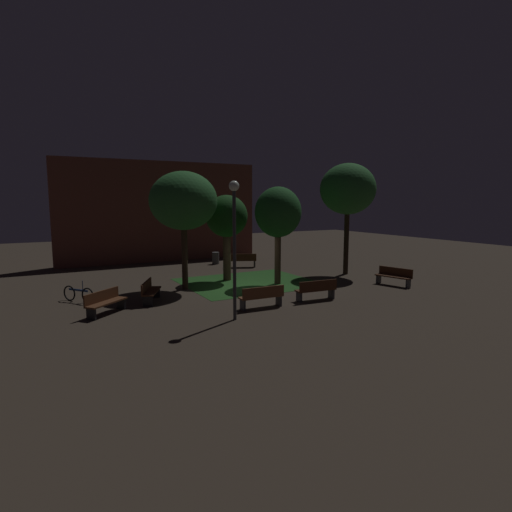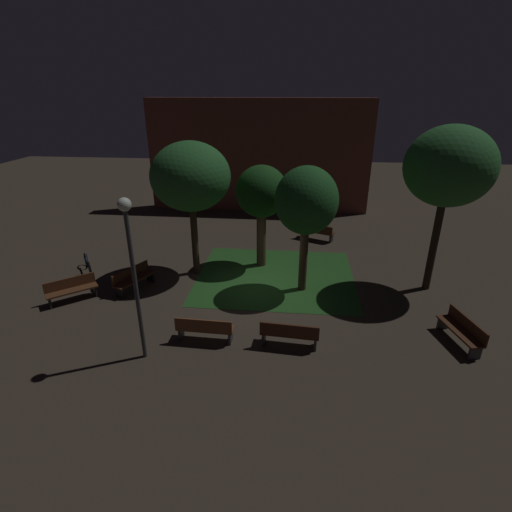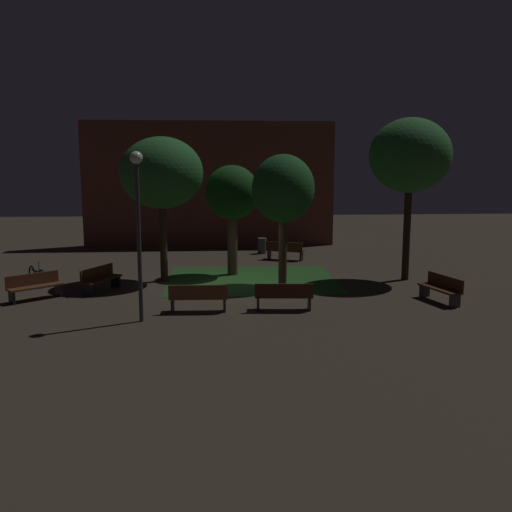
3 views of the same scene
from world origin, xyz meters
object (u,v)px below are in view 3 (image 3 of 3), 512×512
object	(u,v)px
bench_by_lamp	(284,295)
bicycle	(37,276)
bench_front_right	(100,278)
tree_back_left	(410,156)
tree_lawn_side	(232,194)
tree_right_canopy	(283,190)
bench_front_left	(34,286)
trash_bin	(262,246)
lamp_post_plaza_west	(138,208)
bench_lawn_edge	(285,250)
bench_path_side	(198,297)
bench_corner	(441,288)
tree_tall_center	(162,173)

from	to	relation	value
bench_by_lamp	bicycle	distance (m)	9.94
bench_front_right	tree_back_left	size ratio (longest dim) A/B	0.29
tree_lawn_side	bicycle	world-z (taller)	tree_lawn_side
tree_back_left	tree_right_canopy	distance (m)	5.13
tree_back_left	bench_front_left	bearing A→B (deg)	-170.17
tree_right_canopy	bicycle	bearing A→B (deg)	175.74
bicycle	trash_bin	bearing A→B (deg)	37.32
tree_back_left	tree_lawn_side	size ratio (longest dim) A/B	1.40
bench_by_lamp	bicycle	size ratio (longest dim) A/B	1.30
trash_bin	tree_back_left	bearing A→B (deg)	-54.37
bench_by_lamp	bicycle	world-z (taller)	bicycle
tree_back_left	lamp_post_plaza_west	xyz separation A→B (m)	(-9.63, -5.32, -1.54)
bench_lawn_edge	tree_back_left	xyz separation A→B (m)	(4.16, -4.99, 4.33)
bench_path_side	tree_right_canopy	xyz separation A→B (m)	(3.06, 3.82, 3.10)
trash_bin	bicycle	distance (m)	11.50
bench_path_side	tree_lawn_side	size ratio (longest dim) A/B	0.40
bench_front_right	tree_right_canopy	world-z (taller)	tree_right_canopy
bench_front_left	lamp_post_plaza_west	size ratio (longest dim) A/B	0.35
bench_path_side	lamp_post_plaza_west	size ratio (longest dim) A/B	0.37
bench_front_left	tree_back_left	world-z (taller)	tree_back_left
lamp_post_plaza_west	tree_right_canopy	bearing A→B (deg)	45.30
bench_corner	trash_bin	bearing A→B (deg)	115.15
bench_corner	trash_bin	world-z (taller)	bench_corner
tree_back_left	bench_by_lamp	bearing A→B (deg)	-140.66
trash_bin	bicycle	xyz separation A→B (m)	(-9.14, -6.97, -0.06)
trash_bin	bench_corner	bearing A→B (deg)	-64.85
bench_front_left	lamp_post_plaza_west	distance (m)	5.65
tree_back_left	trash_bin	distance (m)	9.77
tree_tall_center	bicycle	world-z (taller)	tree_tall_center
lamp_post_plaza_west	bicycle	distance (m)	7.69
bench_by_lamp	tree_right_canopy	distance (m)	4.94
tree_back_left	tree_right_canopy	world-z (taller)	tree_back_left
bicycle	bench_corner	bearing A→B (deg)	-14.88
bench_front_left	bench_corner	distance (m)	13.58
bench_corner	trash_bin	size ratio (longest dim) A/B	2.34
lamp_post_plaza_west	bicycle	world-z (taller)	lamp_post_plaza_west
tree_right_canopy	lamp_post_plaza_west	size ratio (longest dim) A/B	1.00
tree_right_canopy	trash_bin	bearing A→B (deg)	90.97
tree_lawn_side	tree_tall_center	distance (m)	3.05
tree_right_canopy	tree_tall_center	xyz separation A→B (m)	(-4.53, 1.04, 0.58)
tree_right_canopy	bench_front_left	bearing A→B (deg)	-168.38
bench_lawn_edge	tree_lawn_side	distance (m)	5.15
bench_by_lamp	bench_front_right	distance (m)	6.98
tree_back_left	tree_right_canopy	bearing A→B (deg)	-173.31
bench_corner	tree_lawn_side	size ratio (longest dim) A/B	0.41
bench_by_lamp	bench_front_right	size ratio (longest dim) A/B	1.00
bench_lawn_edge	tree_right_canopy	bearing A→B (deg)	-98.00
bench_path_side	bench_by_lamp	world-z (taller)	same
bench_lawn_edge	tree_right_canopy	world-z (taller)	tree_right_canopy
tree_right_canopy	bench_corner	bearing A→B (deg)	-32.07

